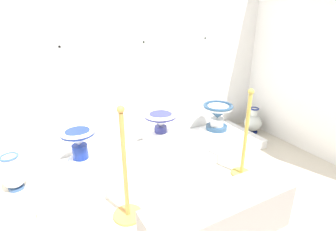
{
  "coord_description": "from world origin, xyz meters",
  "views": [
    {
      "loc": [
        0.53,
        -0.44,
        1.72
      ],
      "look_at": [
        1.91,
        2.11,
        0.58
      ],
      "focal_mm": 28.19,
      "sensor_mm": 36.0,
      "label": 1
    }
  ],
  "objects_px": {
    "antique_toilet_tall_cobalt": "(161,120)",
    "info_placard_third": "(207,41)",
    "antique_toilet_broad_patterned": "(218,113)",
    "decorative_vase_corner": "(13,174)",
    "plinth_block_tall_cobalt": "(161,144)",
    "info_placard_first": "(63,51)",
    "decorative_vase_spare": "(253,122)",
    "stanchion_post_near_right": "(244,148)",
    "info_placard_second": "(146,46)",
    "stanchion_post_near_left": "(126,187)",
    "plinth_block_broad_patterned": "(216,131)",
    "museum_bench": "(220,219)",
    "plinth_block_rightmost": "(82,166)",
    "antique_toilet_rightmost": "(79,140)"
  },
  "relations": [
    {
      "from": "antique_toilet_tall_cobalt",
      "to": "info_placard_third",
      "type": "height_order",
      "value": "info_placard_third"
    },
    {
      "from": "antique_toilet_broad_patterned",
      "to": "decorative_vase_corner",
      "type": "relative_size",
      "value": 1.04
    },
    {
      "from": "plinth_block_tall_cobalt",
      "to": "antique_toilet_tall_cobalt",
      "type": "height_order",
      "value": "antique_toilet_tall_cobalt"
    },
    {
      "from": "info_placard_first",
      "to": "decorative_vase_spare",
      "type": "height_order",
      "value": "info_placard_first"
    },
    {
      "from": "antique_toilet_tall_cobalt",
      "to": "stanchion_post_near_right",
      "type": "bearing_deg",
      "value": -46.54
    },
    {
      "from": "plinth_block_tall_cobalt",
      "to": "info_placard_second",
      "type": "height_order",
      "value": "info_placard_second"
    },
    {
      "from": "antique_toilet_broad_patterned",
      "to": "stanchion_post_near_left",
      "type": "height_order",
      "value": "stanchion_post_near_left"
    },
    {
      "from": "stanchion_post_near_left",
      "to": "stanchion_post_near_right",
      "type": "xyz_separation_m",
      "value": [
        1.36,
        0.01,
        0.02
      ]
    },
    {
      "from": "plinth_block_broad_patterned",
      "to": "stanchion_post_near_left",
      "type": "bearing_deg",
      "value": -153.42
    },
    {
      "from": "info_placard_third",
      "to": "museum_bench",
      "type": "distance_m",
      "value": 2.33
    },
    {
      "from": "plinth_block_tall_cobalt",
      "to": "antique_toilet_tall_cobalt",
      "type": "bearing_deg",
      "value": -90.0
    },
    {
      "from": "plinth_block_rightmost",
      "to": "museum_bench",
      "type": "distance_m",
      "value": 1.56
    },
    {
      "from": "info_placard_first",
      "to": "antique_toilet_rightmost",
      "type": "bearing_deg",
      "value": -93.46
    },
    {
      "from": "decorative_vase_corner",
      "to": "antique_toilet_tall_cobalt",
      "type": "bearing_deg",
      "value": -7.85
    },
    {
      "from": "info_placard_second",
      "to": "info_placard_third",
      "type": "xyz_separation_m",
      "value": [
        0.89,
        -0.0,
        0.01
      ]
    },
    {
      "from": "antique_toilet_tall_cobalt",
      "to": "plinth_block_tall_cobalt",
      "type": "bearing_deg",
      "value": 90.0
    },
    {
      "from": "info_placard_second",
      "to": "info_placard_third",
      "type": "distance_m",
      "value": 0.89
    },
    {
      "from": "stanchion_post_near_left",
      "to": "antique_toilet_rightmost",
      "type": "bearing_deg",
      "value": 106.98
    },
    {
      "from": "plinth_block_tall_cobalt",
      "to": "info_placard_first",
      "type": "height_order",
      "value": "info_placard_first"
    },
    {
      "from": "plinth_block_rightmost",
      "to": "stanchion_post_near_right",
      "type": "bearing_deg",
      "value": -25.15
    },
    {
      "from": "info_placard_third",
      "to": "stanchion_post_near_right",
      "type": "distance_m",
      "value": 1.54
    },
    {
      "from": "plinth_block_rightmost",
      "to": "antique_toilet_rightmost",
      "type": "distance_m",
      "value": 0.32
    },
    {
      "from": "antique_toilet_rightmost",
      "to": "info_placard_first",
      "type": "xyz_separation_m",
      "value": [
        0.02,
        0.38,
        0.86
      ]
    },
    {
      "from": "antique_toilet_broad_patterned",
      "to": "museum_bench",
      "type": "distance_m",
      "value": 1.77
    },
    {
      "from": "plinth_block_broad_patterned",
      "to": "decorative_vase_spare",
      "type": "xyz_separation_m",
      "value": [
        0.67,
        -0.03,
        0.01
      ]
    },
    {
      "from": "info_placard_first",
      "to": "stanchion_post_near_right",
      "type": "distance_m",
      "value": 2.18
    },
    {
      "from": "antique_toilet_broad_patterned",
      "to": "info_placard_third",
      "type": "distance_m",
      "value": 0.98
    },
    {
      "from": "info_placard_first",
      "to": "antique_toilet_tall_cobalt",
      "type": "bearing_deg",
      "value": -25.2
    },
    {
      "from": "plinth_block_tall_cobalt",
      "to": "antique_toilet_tall_cobalt",
      "type": "relative_size",
      "value": 0.88
    },
    {
      "from": "antique_toilet_rightmost",
      "to": "info_placard_first",
      "type": "height_order",
      "value": "info_placard_first"
    },
    {
      "from": "stanchion_post_near_right",
      "to": "plinth_block_tall_cobalt",
      "type": "bearing_deg",
      "value": 133.46
    },
    {
      "from": "plinth_block_tall_cobalt",
      "to": "info_placard_first",
      "type": "bearing_deg",
      "value": 154.8
    },
    {
      "from": "plinth_block_tall_cobalt",
      "to": "stanchion_post_near_right",
      "type": "xyz_separation_m",
      "value": [
        0.66,
        -0.7,
        0.11
      ]
    },
    {
      "from": "plinth_block_tall_cobalt",
      "to": "decorative_vase_spare",
      "type": "height_order",
      "value": "decorative_vase_spare"
    },
    {
      "from": "plinth_block_broad_patterned",
      "to": "museum_bench",
      "type": "height_order",
      "value": "museum_bench"
    },
    {
      "from": "info_placard_third",
      "to": "museum_bench",
      "type": "bearing_deg",
      "value": -121.66
    },
    {
      "from": "decorative_vase_spare",
      "to": "museum_bench",
      "type": "distance_m",
      "value": 2.21
    },
    {
      "from": "plinth_block_rightmost",
      "to": "info_placard_first",
      "type": "distance_m",
      "value": 1.24
    },
    {
      "from": "antique_toilet_tall_cobalt",
      "to": "stanchion_post_near_left",
      "type": "height_order",
      "value": "stanchion_post_near_left"
    },
    {
      "from": "antique_toilet_broad_patterned",
      "to": "info_placard_third",
      "type": "bearing_deg",
      "value": 90.76
    },
    {
      "from": "stanchion_post_near_right",
      "to": "info_placard_third",
      "type": "bearing_deg",
      "value": 77.1
    },
    {
      "from": "antique_toilet_rightmost",
      "to": "info_placard_third",
      "type": "bearing_deg",
      "value": 11.58
    },
    {
      "from": "antique_toilet_broad_patterned",
      "to": "decorative_vase_spare",
      "type": "bearing_deg",
      "value": -2.56
    },
    {
      "from": "plinth_block_broad_patterned",
      "to": "plinth_block_tall_cobalt",
      "type": "bearing_deg",
      "value": -173.74
    },
    {
      "from": "antique_toilet_tall_cobalt",
      "to": "info_placard_third",
      "type": "distance_m",
      "value": 1.3
    },
    {
      "from": "decorative_vase_corner",
      "to": "stanchion_post_near_left",
      "type": "relative_size",
      "value": 0.37
    },
    {
      "from": "museum_bench",
      "to": "plinth_block_rightmost",
      "type": "bearing_deg",
      "value": 120.44
    },
    {
      "from": "decorative_vase_spare",
      "to": "info_placard_second",
      "type": "bearing_deg",
      "value": 167.18
    },
    {
      "from": "plinth_block_tall_cobalt",
      "to": "decorative_vase_corner",
      "type": "bearing_deg",
      "value": 172.15
    },
    {
      "from": "decorative_vase_spare",
      "to": "antique_toilet_broad_patterned",
      "type": "bearing_deg",
      "value": 177.44
    }
  ]
}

